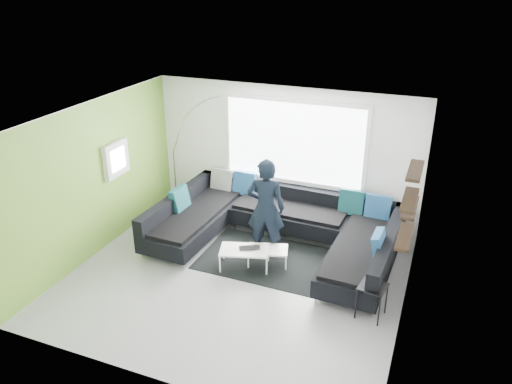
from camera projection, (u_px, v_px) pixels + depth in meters
ground at (236, 278)px, 8.56m from camera, size 5.50×5.50×0.00m
room_shell at (242, 177)px, 7.98m from camera, size 5.54×5.04×2.82m
sectional_sofa at (274, 230)px, 9.25m from camera, size 4.46×2.87×0.94m
rug at (264, 258)px, 9.12m from camera, size 2.25×1.65×0.01m
coffee_table at (256, 257)px, 8.85m from camera, size 1.24×0.93×0.36m
arc_lamp at (173, 151)px, 10.71m from camera, size 2.55×1.56×2.52m
side_table at (371, 301)px, 7.52m from camera, size 0.45×0.45×0.54m
person at (266, 208)px, 8.91m from camera, size 0.88×0.74×1.88m
laptop at (250, 249)px, 8.70m from camera, size 0.56×0.54×0.03m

